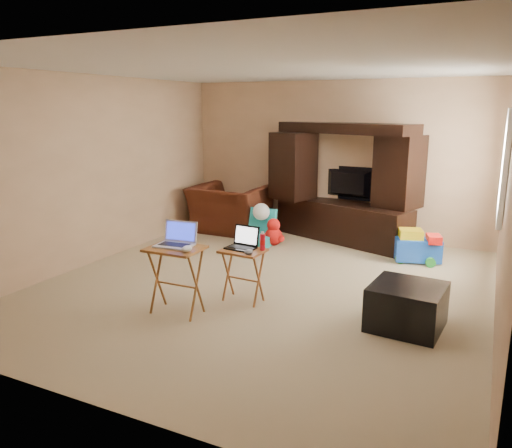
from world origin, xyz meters
The scene contains 22 objects.
floor centered at (0.00, 0.00, 0.00)m, with size 5.50×5.50×0.00m, color tan.
ceiling centered at (0.00, 0.00, 2.50)m, with size 5.50×5.50×0.00m, color silver.
wall_back centered at (0.00, 2.75, 1.25)m, with size 5.00×5.00×0.00m, color tan.
wall_front centered at (0.00, -2.75, 1.25)m, with size 5.00×5.00×0.00m, color tan.
wall_left centered at (-2.50, 0.00, 1.25)m, with size 5.50×5.50×0.00m, color tan.
wall_right centered at (2.50, 0.00, 1.25)m, with size 5.50×5.50×0.00m, color tan.
window_pane centered at (2.48, 1.55, 1.40)m, with size 1.20×1.20×0.00m, color white.
window_frame centered at (2.46, 1.55, 1.40)m, with size 0.06×1.14×1.34m, color white.
entertainment_center centered at (0.24, 2.44, 0.92)m, with size 2.26×0.56×1.85m, color black.
television centered at (0.24, 2.66, 0.89)m, with size 0.94×0.12×0.54m, color black.
recliner centered at (-1.65, 2.19, 0.39)m, with size 1.21×1.05×0.78m, color #461B0F.
child_rocker centered at (-0.83, 1.58, 0.28)m, with size 0.43×0.49×0.57m, color teal, non-canonical shape.
plush_toy centered at (-0.62, 1.70, 0.21)m, with size 0.38×0.32×0.43m, color red, non-canonical shape.
push_toy centered at (1.51, 1.78, 0.23)m, with size 0.61×0.44×0.46m, color blue, non-canonical shape.
ottoman centered at (1.73, -0.44, 0.21)m, with size 0.66×0.66×0.42m, color black.
tray_table_left centered at (-0.47, -1.11, 0.35)m, with size 0.54×0.43×0.70m, color #9C5B25.
tray_table_right centered at (0.00, -0.52, 0.29)m, with size 0.45×0.36×0.58m, color #994E25.
laptop_left centered at (-0.50, -1.08, 0.82)m, with size 0.37×0.30×0.24m, color silver.
laptop_right centered at (-0.04, -0.50, 0.70)m, with size 0.31×0.26×0.24m, color black.
mouse_left centered at (-0.28, -1.18, 0.73)m, with size 0.09×0.14×0.06m, color white.
mouse_right centered at (0.13, -0.64, 0.61)m, with size 0.08×0.12×0.05m, color #45454B.
water_bottle centered at (0.20, -0.44, 0.67)m, with size 0.06×0.06×0.18m, color red.
Camera 1 is at (2.37, -5.11, 2.07)m, focal length 35.00 mm.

